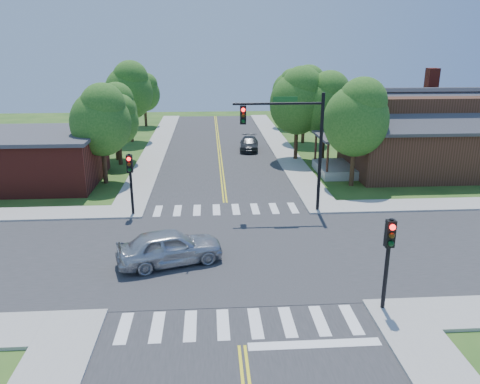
{
  "coord_description": "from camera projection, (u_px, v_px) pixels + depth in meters",
  "views": [
    {
      "loc": [
        -0.99,
        -21.08,
        9.91
      ],
      "look_at": [
        0.65,
        2.97,
        2.2
      ],
      "focal_mm": 35.0,
      "sensor_mm": 36.0,
      "label": 1
    }
  ],
  "objects": [
    {
      "name": "centerline",
      "position": [
        231.0,
        252.0,
        23.1
      ],
      "size": [
        0.3,
        90.0,
        0.01
      ],
      "color": "yellow",
      "rests_on": "ground"
    },
    {
      "name": "tree_w_d",
      "position": [
        145.0,
        91.0,
        56.8
      ],
      "size": [
        3.82,
        3.63,
        6.5
      ],
      "color": "#382314",
      "rests_on": "ground"
    },
    {
      "name": "sidewalk_ne",
      "position": [
        410.0,
        166.0,
        39.14
      ],
      "size": [
        40.0,
        40.0,
        0.14
      ],
      "color": "#9E9B93",
      "rests_on": "ground"
    },
    {
      "name": "tree_e_a",
      "position": [
        358.0,
        116.0,
        32.41
      ],
      "size": [
        4.56,
        4.33,
        7.75
      ],
      "color": "#382314",
      "rests_on": "ground"
    },
    {
      "name": "signal_pole_se",
      "position": [
        389.0,
        248.0,
        17.32
      ],
      "size": [
        0.34,
        0.42,
        3.8
      ],
      "color": "black",
      "rests_on": "ground"
    },
    {
      "name": "tree_e_d",
      "position": [
        290.0,
        89.0,
        55.83
      ],
      "size": [
        4.15,
        3.94,
        7.05
      ],
      "color": "#382314",
      "rests_on": "ground"
    },
    {
      "name": "stop_bar",
      "position": [
        315.0,
        345.0,
        16.05
      ],
      "size": [
        4.6,
        0.45,
        0.09
      ],
      "primitive_type": "cube",
      "color": "white",
      "rests_on": "ground"
    },
    {
      "name": "ground",
      "position": [
        231.0,
        253.0,
        23.11
      ],
      "size": [
        100.0,
        100.0,
        0.0
      ],
      "primitive_type": "plane",
      "color": "#265019",
      "rests_on": "ground"
    },
    {
      "name": "car_dgrey",
      "position": [
        249.0,
        144.0,
        44.86
      ],
      "size": [
        2.58,
        4.59,
        1.23
      ],
      "primitive_type": "imported",
      "rotation": [
        0.0,
        0.0,
        -0.1
      ],
      "color": "#27292B",
      "rests_on": "ground"
    },
    {
      "name": "intersection_patch",
      "position": [
        231.0,
        253.0,
        23.11
      ],
      "size": [
        10.2,
        10.2,
        0.06
      ],
      "primitive_type": "cube",
      "color": "#2D2D30",
      "rests_on": "ground"
    },
    {
      "name": "tree_w_a",
      "position": [
        101.0,
        119.0,
        33.12
      ],
      "size": [
        4.3,
        4.08,
        7.31
      ],
      "color": "#382314",
      "rests_on": "ground"
    },
    {
      "name": "sidewalk_nw",
      "position": [
        22.0,
        173.0,
        37.1
      ],
      "size": [
        40.0,
        40.0,
        0.14
      ],
      "color": "#9E9B93",
      "rests_on": "ground"
    },
    {
      "name": "tree_bldg",
      "position": [
        118.0,
        119.0,
        38.7
      ],
      "size": [
        3.51,
        3.33,
        5.97
      ],
      "color": "#382314",
      "rests_on": "ground"
    },
    {
      "name": "signal_pole_nw",
      "position": [
        130.0,
        173.0,
        27.24
      ],
      "size": [
        0.34,
        0.42,
        3.8
      ],
      "color": "black",
      "rests_on": "ground"
    },
    {
      "name": "tree_e_c",
      "position": [
        306.0,
        92.0,
        46.92
      ],
      "size": [
        4.64,
        4.4,
        7.88
      ],
      "color": "#382314",
      "rests_on": "ground"
    },
    {
      "name": "house_ne",
      "position": [
        414.0,
        131.0,
        36.6
      ],
      "size": [
        13.05,
        8.8,
        7.11
      ],
      "color": "#372013",
      "rests_on": "ground"
    },
    {
      "name": "road_ns",
      "position": [
        231.0,
        252.0,
        23.11
      ],
      "size": [
        10.0,
        90.0,
        0.04
      ],
      "primitive_type": "cube",
      "color": "#2D2D30",
      "rests_on": "ground"
    },
    {
      "name": "tree_w_b",
      "position": [
        115.0,
        109.0,
        40.19
      ],
      "size": [
        3.98,
        3.78,
        6.77
      ],
      "color": "#382314",
      "rests_on": "ground"
    },
    {
      "name": "car_silver",
      "position": [
        170.0,
        248.0,
        21.72
      ],
      "size": [
        4.67,
        5.96,
        1.66
      ],
      "primitive_type": "imported",
      "rotation": [
        0.0,
        0.0,
        1.86
      ],
      "color": "#B6B9BE",
      "rests_on": "ground"
    },
    {
      "name": "crosswalk_north",
      "position": [
        226.0,
        209.0,
        28.99
      ],
      "size": [
        8.85,
        2.0,
        0.01
      ],
      "color": "white",
      "rests_on": "ground"
    },
    {
      "name": "building_nw",
      "position": [
        28.0,
        158.0,
        34.17
      ],
      "size": [
        10.4,
        8.4,
        3.73
      ],
      "color": "maroon",
      "rests_on": "ground"
    },
    {
      "name": "road_ew",
      "position": [
        231.0,
        252.0,
        23.11
      ],
      "size": [
        90.0,
        10.0,
        0.04
      ],
      "primitive_type": "cube",
      "color": "#2D2D30",
      "rests_on": "ground"
    },
    {
      "name": "tree_w_c",
      "position": [
        129.0,
        89.0,
        47.38
      ],
      "size": [
        4.87,
        4.63,
        8.29
      ],
      "color": "#382314",
      "rests_on": "ground"
    },
    {
      "name": "signal_mast_ne",
      "position": [
        293.0,
        134.0,
        27.2
      ],
      "size": [
        5.3,
        0.42,
        7.2
      ],
      "color": "black",
      "rests_on": "ground"
    },
    {
      "name": "crosswalk_south",
      "position": [
        239.0,
        324.0,
        17.21
      ],
      "size": [
        8.85,
        2.0,
        0.01
      ],
      "color": "white",
      "rests_on": "ground"
    },
    {
      "name": "tree_e_b",
      "position": [
        326.0,
        102.0,
        39.61
      ],
      "size": [
        4.57,
        4.34,
        7.76
      ],
      "color": "#382314",
      "rests_on": "ground"
    },
    {
      "name": "tree_house",
      "position": [
        299.0,
        99.0,
        39.73
      ],
      "size": [
        4.78,
        4.54,
        8.12
      ],
      "color": "#382314",
      "rests_on": "ground"
    }
  ]
}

